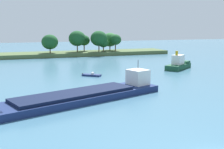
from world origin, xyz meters
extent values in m
cube|color=#4C6038|center=(10.63, 95.95, 0.74)|extent=(70.80, 13.78, 1.48)
cylinder|color=#513823|center=(-3.51, 94.27, 2.35)|extent=(0.44, 0.44, 1.73)
ellipsoid|color=#194C23|center=(-3.51, 94.27, 5.78)|extent=(6.41, 6.41, 5.77)
cylinder|color=#513823|center=(7.66, 95.51, 2.83)|extent=(0.44, 0.44, 2.69)
ellipsoid|color=#194C23|center=(7.66, 95.51, 6.93)|extent=(6.88, 6.88, 6.19)
cylinder|color=#513823|center=(11.33, 98.85, 2.75)|extent=(0.44, 0.44, 2.53)
ellipsoid|color=#194C23|center=(11.33, 98.85, 5.97)|extent=(4.89, 4.89, 4.40)
cylinder|color=#513823|center=(16.25, 93.45, 2.82)|extent=(0.44, 0.44, 2.67)
ellipsoid|color=#194C23|center=(16.25, 93.45, 6.90)|extent=(6.87, 6.87, 6.18)
cylinder|color=#513823|center=(18.15, 93.31, 2.46)|extent=(0.44, 0.44, 1.95)
ellipsoid|color=#194C23|center=(18.15, 93.31, 5.14)|extent=(4.27, 4.27, 3.84)
cylinder|color=#513823|center=(22.74, 98.39, 2.45)|extent=(0.44, 0.44, 1.94)
ellipsoid|color=#2D6B33|center=(22.74, 98.39, 6.07)|extent=(6.60, 6.60, 5.94)
cylinder|color=#513823|center=(23.81, 94.41, 2.87)|extent=(0.44, 0.44, 2.78)
ellipsoid|color=#194C23|center=(23.81, 94.41, 6.24)|extent=(4.95, 4.95, 4.46)
cube|color=navy|center=(-7.19, 24.29, 0.55)|extent=(29.18, 15.49, 1.09)
cube|color=#0F1834|center=(-8.61, 23.80, 1.34)|extent=(20.74, 11.73, 0.50)
cube|color=white|center=(4.28, 28.34, 2.49)|extent=(4.17, 4.33, 2.80)
cylinder|color=#333338|center=(4.28, 28.34, 4.79)|extent=(0.12, 0.12, 1.80)
cube|color=navy|center=(0.10, 45.93, 0.23)|extent=(4.49, 4.08, 0.45)
cube|color=white|center=(0.36, 45.71, 0.70)|extent=(0.89, 0.93, 0.50)
cube|color=black|center=(-1.76, 47.45, 0.28)|extent=(0.42, 0.42, 0.56)
cube|color=#19472D|center=(26.10, 49.07, 0.70)|extent=(10.41, 9.07, 1.40)
cube|color=#19472D|center=(28.96, 51.18, 1.70)|extent=(4.30, 4.42, 0.60)
cube|color=white|center=(25.86, 48.89, 2.70)|extent=(4.32, 4.08, 2.60)
cylinder|color=gold|center=(24.87, 48.16, 4.60)|extent=(0.70, 0.70, 1.20)
cylinder|color=black|center=(30.27, 52.15, 0.84)|extent=(0.66, 0.74, 0.70)
camera|label=1|loc=(-17.72, -19.79, 11.89)|focal=45.96mm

